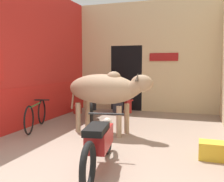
# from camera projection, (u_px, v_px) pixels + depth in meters

# --- Properties ---
(ground_plane) EXTENTS (30.00, 30.00, 0.00)m
(ground_plane) POSITION_uv_depth(u_px,v_px,m) (63.00, 179.00, 3.46)
(ground_plane) COLOR gray
(wall_left_shopfront) EXTENTS (0.25, 5.48, 3.55)m
(wall_left_shopfront) POSITION_uv_depth(u_px,v_px,m) (33.00, 57.00, 6.61)
(wall_left_shopfront) COLOR red
(wall_left_shopfront) RESTS_ON ground_plane
(wall_back_with_doorway) EXTENTS (4.53, 0.93, 3.55)m
(wall_back_with_doorway) POSITION_uv_depth(u_px,v_px,m) (140.00, 65.00, 8.80)
(wall_back_with_doorway) COLOR beige
(wall_back_with_doorway) RESTS_ON ground_plane
(cow) EXTENTS (2.06, 0.96, 1.37)m
(cow) POSITION_uv_depth(u_px,v_px,m) (105.00, 89.00, 5.73)
(cow) COLOR tan
(cow) RESTS_ON ground_plane
(motorcycle_near) EXTENTS (0.59, 1.94, 0.73)m
(motorcycle_near) POSITION_uv_depth(u_px,v_px,m) (100.00, 141.00, 3.73)
(motorcycle_near) COLOR black
(motorcycle_near) RESTS_ON ground_plane
(motorcycle_far) EXTENTS (0.90, 1.72, 0.73)m
(motorcycle_far) POSITION_uv_depth(u_px,v_px,m) (91.00, 105.00, 7.17)
(motorcycle_far) COLOR black
(motorcycle_far) RESTS_ON ground_plane
(bicycle) EXTENTS (0.63, 1.61, 0.65)m
(bicycle) POSITION_uv_depth(u_px,v_px,m) (36.00, 115.00, 6.17)
(bicycle) COLOR black
(bicycle) RESTS_ON ground_plane
(shopkeeper_seated) EXTENTS (0.44, 0.34, 1.16)m
(shopkeeper_seated) POSITION_uv_depth(u_px,v_px,m) (119.00, 94.00, 8.19)
(shopkeeper_seated) COLOR #282833
(shopkeeper_seated) RESTS_ON ground_plane
(plastic_stool) EXTENTS (0.34, 0.34, 0.43)m
(plastic_stool) POSITION_uv_depth(u_px,v_px,m) (128.00, 106.00, 8.27)
(plastic_stool) COLOR red
(plastic_stool) RESTS_ON ground_plane
(crate) EXTENTS (0.44, 0.32, 0.28)m
(crate) POSITION_uv_depth(u_px,v_px,m) (213.00, 151.00, 4.17)
(crate) COLOR gold
(crate) RESTS_ON ground_plane
(bucket) EXTENTS (0.26, 0.26, 0.26)m
(bucket) POSITION_uv_depth(u_px,v_px,m) (78.00, 109.00, 8.19)
(bucket) COLOR #C63D33
(bucket) RESTS_ON ground_plane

